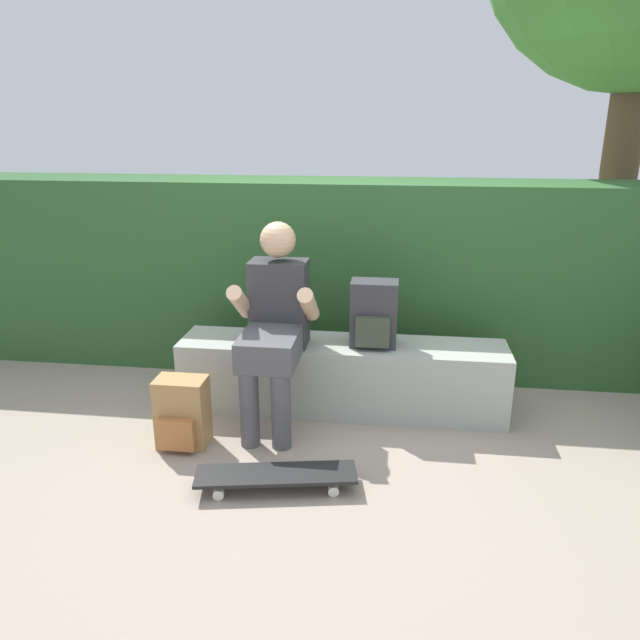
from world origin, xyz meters
name	(u,v)px	position (x,y,z in m)	size (l,w,h in m)	color
ground_plane	(335,438)	(0.00, 0.00, 0.00)	(24.00, 24.00, 0.00)	gray
bench_main	(342,376)	(0.00, 0.39, 0.22)	(2.02, 0.41, 0.44)	#9EA299
person_skater	(275,320)	(-0.38, 0.19, 0.64)	(0.49, 0.62, 1.19)	#333338
skateboard_near_person	(276,475)	(-0.24, -0.53, 0.07)	(0.82, 0.34, 0.09)	black
backpack_on_bench	(374,315)	(0.19, 0.38, 0.64)	(0.28, 0.23, 0.40)	#333338
backpack_on_ground	(182,414)	(-0.84, -0.18, 0.19)	(0.28, 0.23, 0.40)	#A37A47
hedge_row	(287,274)	(-0.48, 1.16, 0.68)	(6.28, 0.59, 1.35)	#2A5429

